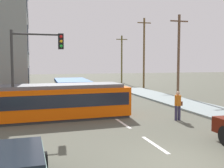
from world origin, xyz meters
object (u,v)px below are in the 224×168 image
streetcar_tram (62,101)px  utility_pole_distant (122,58)px  city_bus (72,90)px  utility_pole_mid (179,54)px  traffic_light_mast (33,59)px  pedestrian_crossing (178,104)px  parked_sedan_mid (22,100)px  utility_pole_far (144,52)px

streetcar_tram → utility_pole_distant: size_ratio=1.06×
city_bus → utility_pole_mid: utility_pole_mid is taller
traffic_light_mast → utility_pole_distant: (13.79, 26.61, 0.45)m
traffic_light_mast → pedestrian_crossing: bearing=-9.9°
parked_sedan_mid → utility_pole_far: 19.64m
utility_pole_far → parked_sedan_mid: bearing=-139.4°
traffic_light_mast → city_bus: bearing=65.4°
pedestrian_crossing → utility_pole_distant: bearing=78.0°
city_bus → utility_pole_distant: bearing=61.7°
pedestrian_crossing → traffic_light_mast: traffic_light_mast is taller
city_bus → parked_sedan_mid: size_ratio=1.35×
pedestrian_crossing → parked_sedan_mid: bearing=143.4°
streetcar_tram → parked_sedan_mid: bearing=120.8°
streetcar_tram → utility_pole_distant: 28.44m
traffic_light_mast → parked_sedan_mid: bearing=99.0°
city_bus → utility_pole_mid: 10.79m
city_bus → utility_pole_far: (10.86, 11.18, 3.53)m
parked_sedan_mid → utility_pole_far: size_ratio=0.49×
utility_pole_mid → parked_sedan_mid: bearing=-168.5°
utility_pole_far → streetcar_tram: bearing=-126.6°
streetcar_tram → utility_pole_far: size_ratio=0.90×
pedestrian_crossing → utility_pole_distant: utility_pole_distant is taller
streetcar_tram → city_bus: bearing=75.5°
traffic_light_mast → utility_pole_mid: size_ratio=0.65×
city_bus → parked_sedan_mid: bearing=-160.3°
parked_sedan_mid → utility_pole_distant: (14.59, 21.55, 3.32)m
utility_pole_distant → parked_sedan_mid: bearing=-124.1°
utility_pole_mid → utility_pole_distant: bearing=88.2°
pedestrian_crossing → utility_pole_distant: 28.76m
utility_pole_distant → utility_pole_mid: bearing=-91.8°
streetcar_tram → utility_pole_mid: size_ratio=1.03×
parked_sedan_mid → utility_pole_mid: utility_pole_mid is taller
streetcar_tram → traffic_light_mast: traffic_light_mast is taller
streetcar_tram → utility_pole_mid: utility_pole_mid is taller
utility_pole_mid → utility_pole_far: size_ratio=0.87×
pedestrian_crossing → utility_pole_mid: utility_pole_mid is taller
streetcar_tram → city_bus: size_ratio=1.35×
traffic_light_mast → utility_pole_mid: bearing=31.0°
utility_pole_distant → pedestrian_crossing: bearing=-102.0°
utility_pole_far → utility_pole_distant: (0.00, 9.03, -0.70)m
pedestrian_crossing → utility_pole_distant: (5.94, 27.98, 3.00)m
parked_sedan_mid → traffic_light_mast: traffic_light_mast is taller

